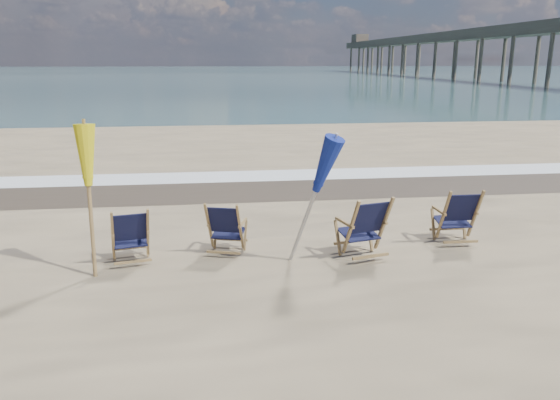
% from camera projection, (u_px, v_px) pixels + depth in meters
% --- Properties ---
extents(ocean, '(400.00, 400.00, 0.00)m').
position_uv_depth(ocean, '(214.00, 72.00, 129.53)').
color(ocean, '#3C6064').
rests_on(ocean, ground).
extents(surf_foam, '(200.00, 1.40, 0.01)m').
position_uv_depth(surf_foam, '(252.00, 176.00, 14.53)').
color(surf_foam, silver).
rests_on(surf_foam, ground).
extents(wet_sand_strip, '(200.00, 2.60, 0.00)m').
position_uv_depth(wet_sand_strip, '(256.00, 189.00, 13.09)').
color(wet_sand_strip, '#42362A').
rests_on(wet_sand_strip, ground).
extents(beach_chair_0, '(0.70, 0.76, 0.91)m').
position_uv_depth(beach_chair_0, '(148.00, 235.00, 8.21)').
color(beach_chair_0, black).
rests_on(beach_chair_0, ground).
extents(beach_chair_1, '(0.73, 0.78, 0.89)m').
position_uv_depth(beach_chair_1, '(240.00, 229.00, 8.49)').
color(beach_chair_1, black).
rests_on(beach_chair_1, ground).
extents(beach_chair_2, '(0.82, 0.88, 1.03)m').
position_uv_depth(beach_chair_2, '(384.00, 226.00, 8.42)').
color(beach_chair_2, black).
rests_on(beach_chair_2, ground).
extents(beach_chair_3, '(0.64, 0.72, 0.99)m').
position_uv_depth(beach_chair_3, '(475.00, 216.00, 9.03)').
color(beach_chair_3, black).
rests_on(beach_chair_3, ground).
extents(umbrella_yellow, '(0.30, 0.30, 2.14)m').
position_uv_depth(umbrella_yellow, '(86.00, 164.00, 7.48)').
color(umbrella_yellow, olive).
rests_on(umbrella_yellow, ground).
extents(umbrella_blue, '(0.30, 0.30, 2.09)m').
position_uv_depth(umbrella_blue, '(310.00, 163.00, 7.84)').
color(umbrella_blue, '#A5A5AD').
rests_on(umbrella_blue, ground).
extents(fishing_pier, '(4.40, 140.00, 9.30)m').
position_uv_depth(fishing_pier, '(473.00, 48.00, 81.07)').
color(fishing_pier, brown).
rests_on(fishing_pier, ground).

